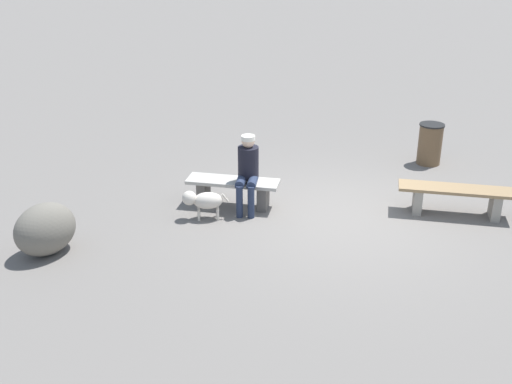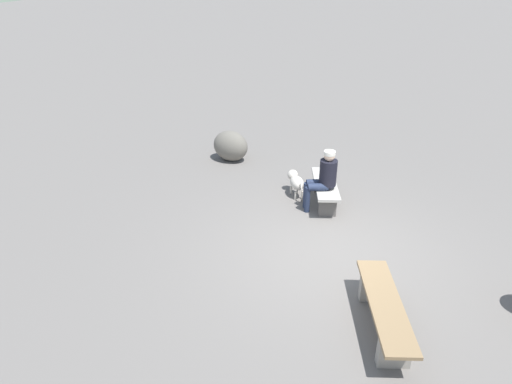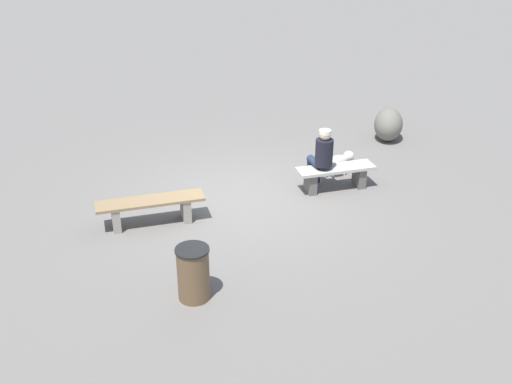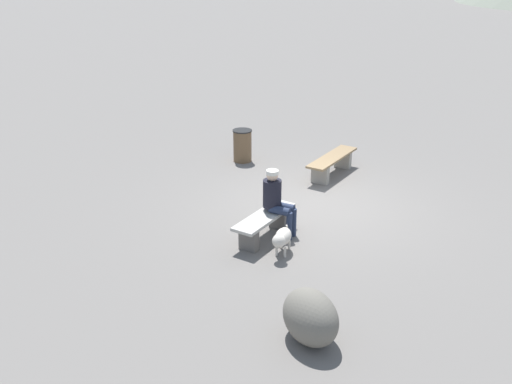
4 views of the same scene
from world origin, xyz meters
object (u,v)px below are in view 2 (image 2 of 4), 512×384
Objects in this scene: seated_person at (324,176)px; boulder at (231,146)px; bench_right at (325,189)px; bench_left at (384,311)px; dog at (296,181)px.

seated_person is 3.25m from boulder.
seated_person reaches higher than bench_right.
bench_left is at bearing -176.73° from seated_person.
dog is (4.07, 0.40, 0.00)m from bench_left.
bench_right is at bearing -136.58° from dog.
bench_left is 4.09m from dog.
seated_person reaches higher than boulder.
seated_person is at bearing -156.84° from dog.
seated_person is at bearing -148.92° from boulder.
seated_person is at bearing 162.74° from bench_right.
bench_right is 1.25× the size of seated_person.
seated_person is at bearing 8.10° from bench_left.
boulder reaches higher than dog.
dog is (0.43, 0.53, 0.01)m from bench_right.
boulder is (2.77, 1.67, -0.36)m from seated_person.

